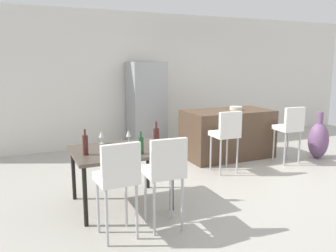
{
  "coord_description": "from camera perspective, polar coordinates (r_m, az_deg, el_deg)",
  "views": [
    {
      "loc": [
        -3.42,
        -4.68,
        1.83
      ],
      "look_at": [
        -1.31,
        0.11,
        0.85
      ],
      "focal_mm": 36.51,
      "sensor_mm": 36.0,
      "label": 1
    }
  ],
  "objects": [
    {
      "name": "ground_plane",
      "position": [
        6.07,
        11.92,
        -7.17
      ],
      "size": [
        10.0,
        10.0,
        0.0
      ],
      "primitive_type": "plane",
      "color": "#ADA89E"
    },
    {
      "name": "back_wall",
      "position": [
        8.08,
        1.32,
        7.89
      ],
      "size": [
        10.0,
        0.12,
        2.9
      ],
      "primitive_type": "cube",
      "color": "silver",
      "rests_on": "ground_plane"
    },
    {
      "name": "kitchen_island",
      "position": [
        6.75,
        9.88,
        -1.28
      ],
      "size": [
        1.68,
        0.91,
        0.92
      ],
      "primitive_type": "cube",
      "color": "#4C3828",
      "rests_on": "ground_plane"
    },
    {
      "name": "bar_chair_left",
      "position": [
        5.7,
        9.74,
        -1.0
      ],
      "size": [
        0.41,
        0.41,
        1.05
      ],
      "color": "white",
      "rests_on": "ground_plane"
    },
    {
      "name": "bar_chair_middle",
      "position": [
        6.54,
        19.7,
        0.01
      ],
      "size": [
        0.43,
        0.43,
        1.05
      ],
      "color": "white",
      "rests_on": "ground_plane"
    },
    {
      "name": "dining_table",
      "position": [
        4.4,
        -8.01,
        -4.76
      ],
      "size": [
        1.18,
        0.97,
        0.74
      ],
      "color": "#4C4238",
      "rests_on": "ground_plane"
    },
    {
      "name": "dining_chair_near",
      "position": [
        3.54,
        -8.36,
        -8.1
      ],
      "size": [
        0.42,
        0.42,
        1.05
      ],
      "color": "white",
      "rests_on": "ground_plane"
    },
    {
      "name": "dining_chair_far",
      "position": [
        3.71,
        -0.46,
        -7.14
      ],
      "size": [
        0.42,
        0.42,
        1.05
      ],
      "color": "white",
      "rests_on": "ground_plane"
    },
    {
      "name": "wine_bottle_corner",
      "position": [
        4.17,
        -13.64,
        -3.04
      ],
      "size": [
        0.07,
        0.07,
        0.31
      ],
      "color": "#471E19",
      "rests_on": "dining_table"
    },
    {
      "name": "wine_bottle_inner",
      "position": [
        4.11,
        -4.52,
        -3.21
      ],
      "size": [
        0.06,
        0.06,
        0.28
      ],
      "color": "#194723",
      "rests_on": "dining_table"
    },
    {
      "name": "wine_bottle_end",
      "position": [
        4.42,
        -1.96,
        -1.9
      ],
      "size": [
        0.08,
        0.08,
        0.34
      ],
      "color": "#471E19",
      "rests_on": "dining_table"
    },
    {
      "name": "wine_glass_left",
      "position": [
        4.72,
        -6.63,
        -1.27
      ],
      "size": [
        0.07,
        0.07,
        0.17
      ],
      "color": "silver",
      "rests_on": "dining_table"
    },
    {
      "name": "wine_glass_middle",
      "position": [
        4.72,
        -11.08,
        -1.39
      ],
      "size": [
        0.07,
        0.07,
        0.17
      ],
      "color": "silver",
      "rests_on": "dining_table"
    },
    {
      "name": "refrigerator",
      "position": [
        7.37,
        -3.66,
        3.48
      ],
      "size": [
        0.72,
        0.68,
        1.84
      ],
      "primitive_type": "cube",
      "color": "#939699",
      "rests_on": "ground_plane"
    },
    {
      "name": "fruit_bowl",
      "position": [
        6.72,
        11.28,
        2.92
      ],
      "size": [
        0.24,
        0.24,
        0.07
      ],
      "primitive_type": "cylinder",
      "color": "beige",
      "rests_on": "kitchen_island"
    },
    {
      "name": "floor_vase",
      "position": [
        7.19,
        23.81,
        -2.13
      ],
      "size": [
        0.38,
        0.38,
        0.9
      ],
      "color": "#704C75",
      "rests_on": "ground_plane"
    }
  ]
}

